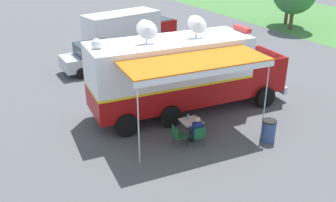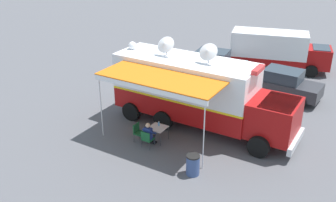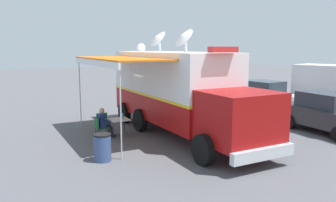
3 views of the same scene
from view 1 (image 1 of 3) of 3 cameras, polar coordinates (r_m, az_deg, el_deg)
ground_plane at (r=17.52m, az=0.28°, el=-1.79°), size 100.00×100.00×0.00m
lot_stripe at (r=20.18m, az=-3.93°, el=1.81°), size 0.49×4.79×0.01m
command_truck at (r=17.03m, az=2.64°, el=4.51°), size 5.29×9.65×4.53m
folding_table at (r=15.26m, az=3.51°, el=-3.22°), size 0.86×0.86×0.73m
water_bottle at (r=15.30m, az=3.07°, el=-2.44°), size 0.07×0.07×0.22m
folding_chair_at_table at (r=14.67m, az=4.65°, el=-5.16°), size 0.52×0.52×0.87m
folding_chair_beside_table at (r=14.65m, az=1.46°, el=-5.13°), size 0.52×0.52×0.87m
seated_responder at (r=14.75m, az=4.32°, el=-4.36°), size 0.68×0.58×1.25m
trash_bin at (r=15.58m, az=15.11°, el=-4.36°), size 0.57×0.57×0.91m
support_truck at (r=26.97m, az=-6.03°, el=10.64°), size 3.30×7.06×2.70m
car_behind_truck at (r=23.08m, az=-10.91°, el=6.67°), size 2.13×4.26×1.76m
car_far_corner at (r=23.55m, az=2.35°, el=7.45°), size 2.42×4.40×1.76m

